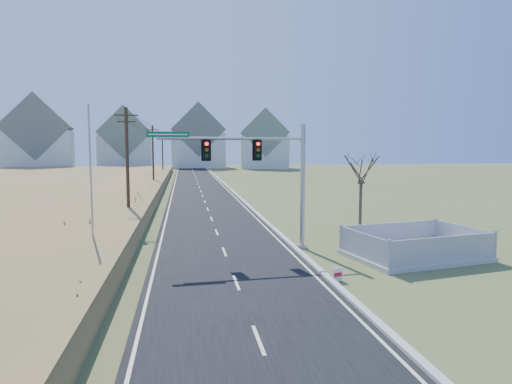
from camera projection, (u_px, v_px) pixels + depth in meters
name	position (u px, v px, depth m)	size (l,w,h in m)	color
ground	(232.00, 272.00, 21.91)	(260.00, 260.00, 0.00)	#525B2C
road	(198.00, 185.00, 71.05)	(8.00, 180.00, 0.06)	black
curb	(225.00, 185.00, 71.69)	(0.30, 180.00, 0.18)	#B2AFA8
reed_marsh	(9.00, 189.00, 57.42)	(38.00, 110.00, 1.30)	#A37949
utility_pole_near	(127.00, 164.00, 35.18)	(1.80, 0.26, 9.00)	#422D1E
utility_pole_mid	(153.00, 156.00, 64.66)	(1.80, 0.26, 9.00)	#422D1E
utility_pole_far	(163.00, 153.00, 94.15)	(1.80, 0.26, 9.00)	#422D1E
condo_nw	(38.00, 140.00, 113.53)	(17.69, 13.38, 19.05)	silver
condo_nnw	(125.00, 143.00, 124.58)	(14.93, 11.17, 17.03)	silver
condo_n	(198.00, 141.00, 131.55)	(15.27, 10.20, 18.54)	silver
condo_ne	(264.00, 144.00, 126.57)	(14.12, 10.51, 16.52)	silver
traffic_signal_mast	(272.00, 173.00, 26.18)	(9.13, 0.91, 7.28)	#9EA0A5
fence_enclosure	(415.00, 252.00, 24.65)	(7.61, 5.89, 1.57)	#B7B5AD
open_sign	(338.00, 274.00, 20.28)	(0.49, 0.18, 0.61)	white
flagpole	(92.00, 199.00, 23.87)	(0.37, 0.37, 8.18)	#B7B5AD
bare_tree	(361.00, 167.00, 27.00)	(2.25, 2.25, 5.97)	#4C3F33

